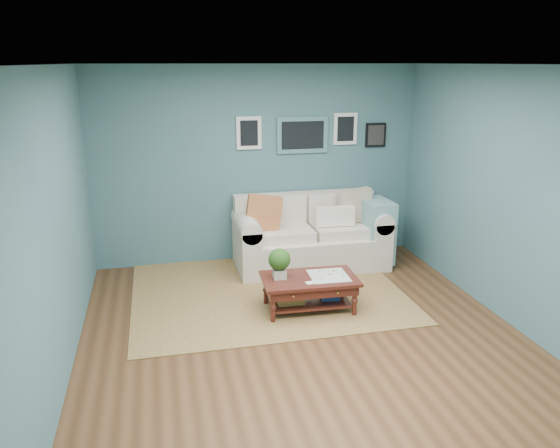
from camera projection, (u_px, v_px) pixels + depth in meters
name	position (u px, v px, depth m)	size (l,w,h in m)	color
room_shell	(307.00, 209.00, 5.25)	(5.00, 5.02, 2.70)	brown
area_rug	(267.00, 291.00, 6.72)	(3.24, 2.59, 0.01)	brown
loveseat	(316.00, 235.00, 7.51)	(2.10, 0.95, 1.08)	beige
coffee_table	(304.00, 283.00, 6.14)	(1.09, 0.66, 0.74)	#38160B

